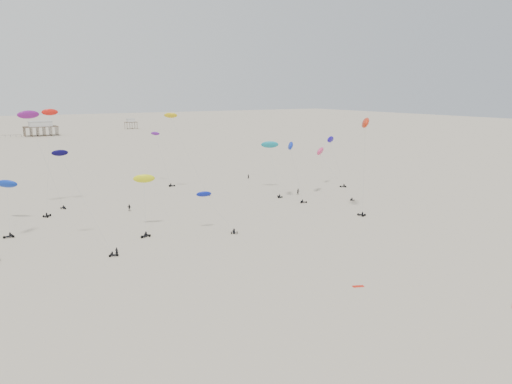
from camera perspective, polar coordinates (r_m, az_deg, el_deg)
ground_plane at (r=218.48m, az=-15.27°, el=3.28°), size 900.00×900.00×0.00m
pavilion_main at (r=362.65m, az=-23.39°, el=6.57°), size 21.00×13.00×9.80m
pavilion_small at (r=406.87m, az=-14.11°, el=7.51°), size 9.00×7.00×8.00m
rig_0 at (r=147.30m, az=-8.30°, el=5.58°), size 9.55×12.93×24.53m
rig_1 at (r=107.19m, az=-4.40°, el=-2.17°), size 7.40×7.45×9.62m
rig_2 at (r=134.09m, az=-22.59°, el=4.77°), size 7.16×11.51×25.86m
rig_3 at (r=136.56m, az=-24.17°, el=6.89°), size 9.73×5.46×25.41m
rig_4 at (r=100.02m, az=-19.51°, el=0.17°), size 8.49×14.23×21.91m
rig_5 at (r=123.10m, az=12.35°, el=6.47°), size 5.62×6.24×23.84m
rig_6 at (r=158.47m, az=8.85°, el=4.72°), size 6.29×6.34×15.99m
rig_7 at (r=125.89m, az=-26.57°, el=-0.08°), size 5.57×18.11×16.41m
rig_8 at (r=162.21m, az=-10.56°, el=3.78°), size 4.71×10.20×17.30m
rig_9 at (r=109.43m, az=-12.64°, el=-0.11°), size 6.11×8.94×12.64m
rig_11 at (r=137.21m, az=4.17°, el=4.45°), size 4.47×9.38×16.34m
rig_12 at (r=150.00m, az=1.74°, el=4.59°), size 7.79×14.99×17.33m
rig_13 at (r=144.66m, az=7.64°, el=4.22°), size 6.59×14.77×15.96m
spectator_0 at (r=96.36m, az=-15.61°, el=-7.04°), size 0.84×0.75×1.91m
spectator_1 at (r=146.54m, az=4.85°, el=-0.29°), size 1.10×0.74×2.09m
spectator_2 at (r=130.32m, az=-14.27°, el=-2.12°), size 1.37×1.11×2.04m
spectator_3 at (r=171.80m, az=-0.88°, el=1.51°), size 0.83×0.74×1.90m
grounded_kite_b at (r=80.75m, az=11.60°, el=-10.53°), size 1.93×1.31×0.07m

